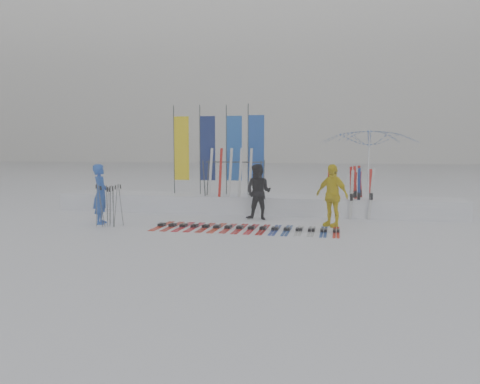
% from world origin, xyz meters
% --- Properties ---
extents(ground, '(120.00, 120.00, 0.00)m').
position_xyz_m(ground, '(0.00, 0.00, 0.00)').
color(ground, white).
rests_on(ground, ground).
extents(snow_bank, '(14.00, 1.60, 0.60)m').
position_xyz_m(snow_bank, '(0.00, 4.60, 0.30)').
color(snow_bank, white).
rests_on(snow_bank, ground).
extents(person_blue, '(0.60, 0.75, 1.78)m').
position_xyz_m(person_blue, '(-3.96, 1.23, 0.89)').
color(person_blue, blue).
rests_on(person_blue, ground).
extents(person_black, '(0.99, 0.85, 1.75)m').
position_xyz_m(person_black, '(0.50, 2.99, 0.88)').
color(person_black, black).
rests_on(person_black, ground).
extents(person_yellow, '(1.12, 0.96, 1.80)m').
position_xyz_m(person_yellow, '(2.78, 2.16, 0.90)').
color(person_yellow, yellow).
rests_on(person_yellow, ground).
extents(tent_canopy, '(3.34, 3.41, 3.03)m').
position_xyz_m(tent_canopy, '(3.99, 5.38, 1.52)').
color(tent_canopy, white).
rests_on(tent_canopy, ground).
extents(ski_row, '(5.13, 1.68, 0.07)m').
position_xyz_m(ski_row, '(0.45, 1.18, 0.04)').
color(ski_row, red).
rests_on(ski_row, ground).
extents(pole_cluster, '(0.74, 0.69, 1.23)m').
position_xyz_m(pole_cluster, '(-3.53, 0.88, 0.60)').
color(pole_cluster, '#595B60').
rests_on(pole_cluster, ground).
extents(feather_flags, '(3.36, 0.28, 3.20)m').
position_xyz_m(feather_flags, '(-1.25, 4.78, 2.24)').
color(feather_flags, '#383A3F').
rests_on(feather_flags, ground).
extents(ski_rack, '(2.04, 0.80, 1.23)m').
position_xyz_m(ski_rack, '(-0.56, 4.20, 1.38)').
color(ski_rack, '#383A3F').
rests_on(ski_rack, ground).
extents(upright_skis, '(1.43, 1.14, 1.68)m').
position_xyz_m(upright_skis, '(3.47, 4.29, 0.80)').
color(upright_skis, red).
rests_on(upright_skis, ground).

